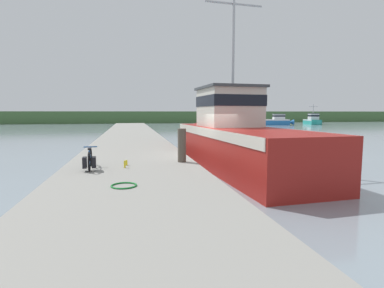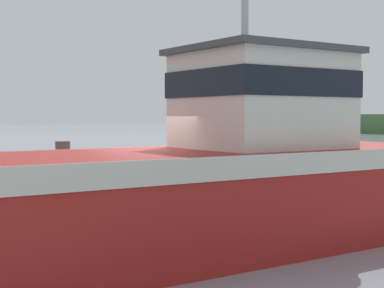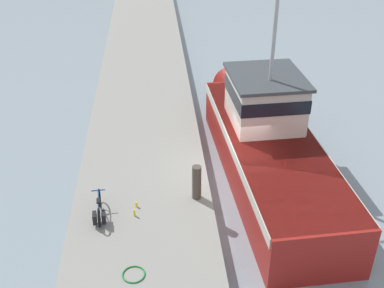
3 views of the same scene
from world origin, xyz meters
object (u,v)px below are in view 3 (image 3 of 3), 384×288
Objects in this scene: bicycle_touring at (99,211)px; water_bottle_by_bike at (136,204)px; fishing_boat_main at (267,141)px; water_bottle_on_curb at (134,213)px; mooring_post at (197,182)px.

water_bottle_by_bike is (1.16, 0.50, -0.22)m from bicycle_touring.
water_bottle_on_curb is at bearing -150.83° from fishing_boat_main.
mooring_post is (-2.90, -2.37, -0.05)m from fishing_boat_main.
water_bottle_by_bike is at bearing 83.35° from water_bottle_on_curb.
bicycle_touring is at bearing -155.53° from fishing_boat_main.
fishing_boat_main is 10.07× the size of mooring_post.
mooring_post is 6.63× the size of water_bottle_by_bike.
mooring_post reaches higher than water_bottle_by_bike.
mooring_post is at bearing 21.15° from water_bottle_on_curb.
water_bottle_on_curb is (1.11, 0.03, -0.19)m from bicycle_touring.
mooring_post is at bearing 9.56° from water_bottle_by_bike.
fishing_boat_main reaches higher than mooring_post.
fishing_boat_main is 6.90m from bicycle_touring.
bicycle_touring is (-6.10, -3.21, -0.36)m from fishing_boat_main.
fishing_boat_main reaches higher than water_bottle_by_bike.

